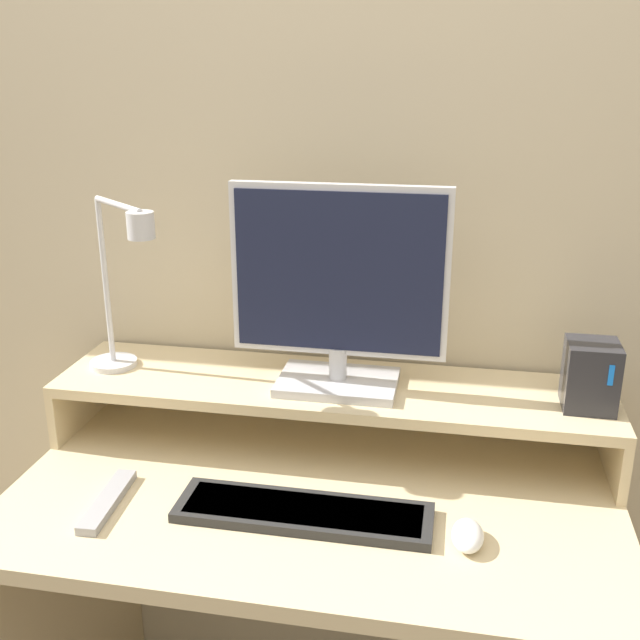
{
  "coord_description": "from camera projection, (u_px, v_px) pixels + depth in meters",
  "views": [
    {
      "loc": [
        0.24,
        -0.88,
        1.54
      ],
      "look_at": [
        0.01,
        0.35,
        1.1
      ],
      "focal_mm": 42.0,
      "sensor_mm": 36.0,
      "label": 1
    }
  ],
  "objects": [
    {
      "name": "router_dock",
      "position": [
        590.0,
        375.0,
        1.4
      ],
      "size": [
        0.1,
        0.1,
        0.13
      ],
      "color": "#28282D",
      "rests_on": "monitor_shelf"
    },
    {
      "name": "monitor_shelf",
      "position": [
        331.0,
        392.0,
        1.54
      ],
      "size": [
        1.13,
        0.27,
        0.14
      ],
      "color": "beige",
      "rests_on": "desk"
    },
    {
      "name": "remote_control",
      "position": [
        108.0,
        501.0,
        1.35
      ],
      "size": [
        0.05,
        0.2,
        0.02
      ],
      "color": "#99999E",
      "rests_on": "desk"
    },
    {
      "name": "wall_back",
      "position": [
        346.0,
        203.0,
        1.58
      ],
      "size": [
        6.0,
        0.05,
        2.5
      ],
      "color": "beige",
      "rests_on": "ground_plane"
    },
    {
      "name": "desk",
      "position": [
        314.0,
        593.0,
        1.48
      ],
      "size": [
        1.13,
        0.64,
        0.77
      ],
      "color": "beige",
      "rests_on": "ground_plane"
    },
    {
      "name": "desk_lamp",
      "position": [
        123.0,
        287.0,
        1.49
      ],
      "size": [
        0.22,
        0.19,
        0.37
      ],
      "color": "silver",
      "rests_on": "monitor_shelf"
    },
    {
      "name": "monitor",
      "position": [
        339.0,
        289.0,
        1.45
      ],
      "size": [
        0.42,
        0.16,
        0.41
      ],
      "color": "#BCBCC1",
      "rests_on": "monitor_shelf"
    },
    {
      "name": "mouse",
      "position": [
        468.0,
        535.0,
        1.24
      ],
      "size": [
        0.05,
        0.09,
        0.03
      ],
      "color": "white",
      "rests_on": "desk"
    },
    {
      "name": "keyboard",
      "position": [
        304.0,
        512.0,
        1.32
      ],
      "size": [
        0.45,
        0.13,
        0.02
      ],
      "color": "#282828",
      "rests_on": "desk"
    }
  ]
}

